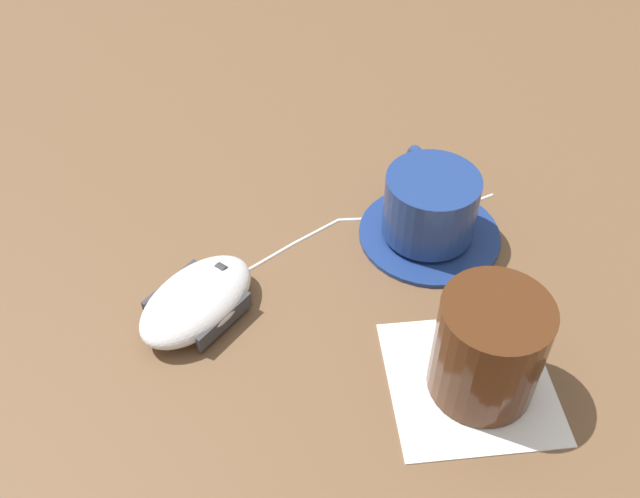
{
  "coord_description": "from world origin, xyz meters",
  "views": [
    {
      "loc": [
        0.38,
        0.07,
        0.46
      ],
      "look_at": [
        -0.03,
        -0.05,
        0.03
      ],
      "focal_mm": 40.0,
      "sensor_mm": 36.0,
      "label": 1
    }
  ],
  "objects_px": {
    "drinking_glass": "(489,348)",
    "computer_mouse": "(197,300)",
    "coffee_cup": "(430,203)",
    "saucer": "(429,233)"
  },
  "relations": [
    {
      "from": "coffee_cup",
      "to": "drinking_glass",
      "type": "relative_size",
      "value": 1.21
    },
    {
      "from": "coffee_cup",
      "to": "drinking_glass",
      "type": "xyz_separation_m",
      "value": [
        0.15,
        0.07,
        0.01
      ]
    },
    {
      "from": "drinking_glass",
      "to": "computer_mouse",
      "type": "bearing_deg",
      "value": -91.28
    },
    {
      "from": "saucer",
      "to": "coffee_cup",
      "type": "xyz_separation_m",
      "value": [
        -0.0,
        -0.0,
        0.03
      ]
    },
    {
      "from": "saucer",
      "to": "drinking_glass",
      "type": "distance_m",
      "value": 0.17
    },
    {
      "from": "saucer",
      "to": "computer_mouse",
      "type": "xyz_separation_m",
      "value": [
        0.15,
        -0.17,
        0.01
      ]
    },
    {
      "from": "coffee_cup",
      "to": "computer_mouse",
      "type": "distance_m",
      "value": 0.22
    },
    {
      "from": "coffee_cup",
      "to": "drinking_glass",
      "type": "bearing_deg",
      "value": 24.47
    },
    {
      "from": "coffee_cup",
      "to": "computer_mouse",
      "type": "bearing_deg",
      "value": -48.43
    },
    {
      "from": "computer_mouse",
      "to": "drinking_glass",
      "type": "height_order",
      "value": "drinking_glass"
    }
  ]
}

